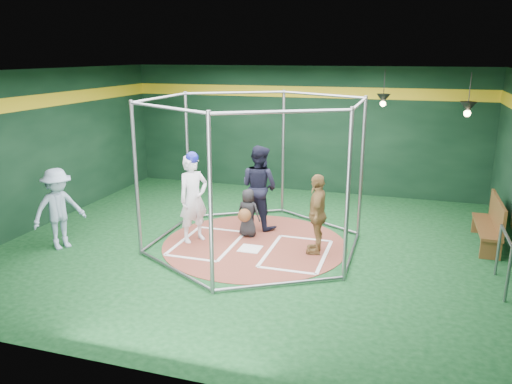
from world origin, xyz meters
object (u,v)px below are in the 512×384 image
(visitor_leopard, at_px, (317,214))
(dugout_bench, at_px, (492,222))
(batter_figure, at_px, (193,197))
(umpire, at_px, (259,187))

(visitor_leopard, height_order, dugout_bench, visitor_leopard)
(batter_figure, height_order, umpire, batter_figure)
(visitor_leopard, bearing_deg, batter_figure, -93.56)
(batter_figure, relative_size, umpire, 1.01)
(batter_figure, bearing_deg, dugout_bench, 14.69)
(visitor_leopard, bearing_deg, dugout_bench, 106.80)
(visitor_leopard, distance_m, dugout_bench, 3.63)
(batter_figure, bearing_deg, visitor_leopard, 2.76)
(dugout_bench, bearing_deg, batter_figure, -165.31)
(umpire, bearing_deg, visitor_leopard, 166.63)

